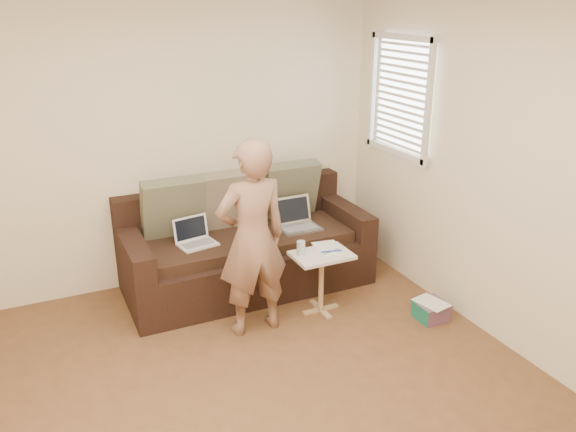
% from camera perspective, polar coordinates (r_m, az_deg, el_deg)
% --- Properties ---
extents(floor, '(4.50, 4.50, 0.00)m').
position_cam_1_polar(floor, '(3.90, -2.00, -19.44)').
color(floor, brown).
rests_on(floor, ground).
extents(wall_back, '(4.00, 0.00, 4.00)m').
position_cam_1_polar(wall_back, '(5.27, -11.97, 6.95)').
color(wall_back, beige).
rests_on(wall_back, ground).
extents(wall_right, '(0.00, 4.50, 4.50)m').
position_cam_1_polar(wall_right, '(4.35, 22.75, 2.89)').
color(wall_right, beige).
rests_on(wall_right, ground).
extents(window_blinds, '(0.12, 0.88, 1.08)m').
position_cam_1_polar(window_blinds, '(5.32, 11.03, 11.55)').
color(window_blinds, white).
rests_on(window_blinds, wall_right).
extents(sofa, '(2.20, 0.95, 0.85)m').
position_cam_1_polar(sofa, '(5.27, -4.08, -2.70)').
color(sofa, black).
rests_on(sofa, ground).
extents(pillow_left, '(0.55, 0.29, 0.57)m').
position_cam_1_polar(pillow_left, '(5.16, -11.26, 0.79)').
color(pillow_left, '#50543E').
rests_on(pillow_left, sofa).
extents(pillow_mid, '(0.55, 0.27, 0.57)m').
position_cam_1_polar(pillow_mid, '(5.30, -5.50, 1.65)').
color(pillow_mid, '#6A5E4C').
rests_on(pillow_mid, sofa).
extents(pillow_right, '(0.55, 0.28, 0.57)m').
position_cam_1_polar(pillow_right, '(5.56, 0.19, 2.64)').
color(pillow_right, '#50543E').
rests_on(pillow_right, sofa).
extents(laptop_silver, '(0.39, 0.28, 0.25)m').
position_cam_1_polar(laptop_silver, '(5.32, 1.14, -1.31)').
color(laptop_silver, '#B7BABC').
rests_on(laptop_silver, sofa).
extents(laptop_white, '(0.35, 0.29, 0.23)m').
position_cam_1_polar(laptop_white, '(5.03, -8.89, -2.88)').
color(laptop_white, white).
rests_on(laptop_white, sofa).
extents(person, '(0.59, 0.41, 1.58)m').
position_cam_1_polar(person, '(4.43, -3.56, -2.26)').
color(person, '#875A49').
rests_on(person, ground).
extents(side_table, '(0.49, 0.34, 0.53)m').
position_cam_1_polar(side_table, '(4.91, 3.29, -6.56)').
color(side_table, silver).
rests_on(side_table, ground).
extents(drinking_glass, '(0.07, 0.07, 0.12)m').
position_cam_1_polar(drinking_glass, '(4.74, 1.28, -3.18)').
color(drinking_glass, silver).
rests_on(drinking_glass, side_table).
extents(scissors, '(0.20, 0.16, 0.02)m').
position_cam_1_polar(scissors, '(4.82, 4.30, -3.49)').
color(scissors, silver).
rests_on(scissors, side_table).
extents(paper_on_table, '(0.25, 0.33, 0.00)m').
position_cam_1_polar(paper_on_table, '(4.90, 4.01, -3.16)').
color(paper_on_table, white).
rests_on(paper_on_table, side_table).
extents(striped_box, '(0.25, 0.25, 0.16)m').
position_cam_1_polar(striped_box, '(5.01, 13.90, -9.03)').
color(striped_box, '#BD1C73').
rests_on(striped_box, ground).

